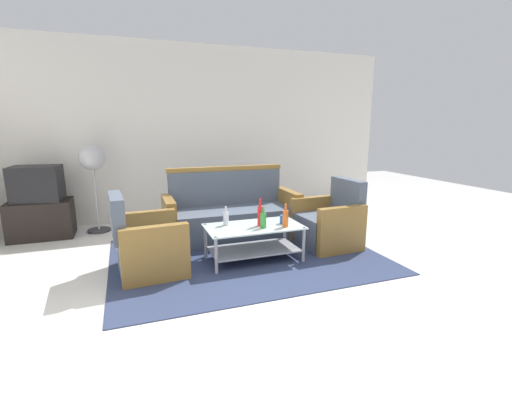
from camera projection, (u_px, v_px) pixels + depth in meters
name	position (u px, v px, depth m)	size (l,w,h in m)	color
ground_plane	(276.00, 286.00, 3.52)	(14.00, 14.00, 0.00)	silver
wall_back	(205.00, 133.00, 6.02)	(6.52, 0.12, 2.80)	silver
rug	(246.00, 256.00, 4.31)	(3.08, 2.30, 0.01)	#2D3856
couch	(231.00, 216.00, 4.95)	(1.81, 0.75, 0.96)	#4C5666
armchair_left	(147.00, 246.00, 3.80)	(0.75, 0.80, 0.85)	#4C5666
armchair_right	(329.00, 224.00, 4.64)	(0.73, 0.79, 0.85)	#4C5666
coffee_table	(254.00, 237.00, 4.15)	(1.10, 0.60, 0.40)	silver
bottle_green	(263.00, 220.00, 4.02)	(0.07, 0.07, 0.24)	#2D8C38
bottle_clear	(226.00, 218.00, 4.13)	(0.06, 0.06, 0.22)	silver
bottle_orange	(285.00, 218.00, 4.06)	(0.07, 0.07, 0.27)	#D85919
bottle_red	(260.00, 215.00, 4.10)	(0.06, 0.06, 0.32)	red
cup	(283.00, 219.00, 4.21)	(0.08, 0.08, 0.10)	#2659A5
tv_stand	(42.00, 219.00, 4.99)	(0.80, 0.50, 0.52)	black
television	(37.00, 184.00, 4.88)	(0.63, 0.49, 0.48)	black
pedestal_fan	(93.00, 163.00, 5.11)	(0.36, 0.36, 1.27)	#2D2D33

